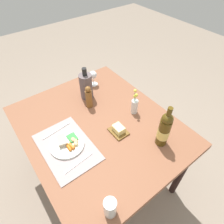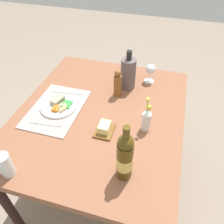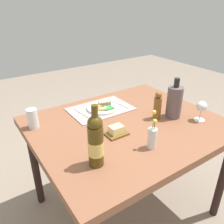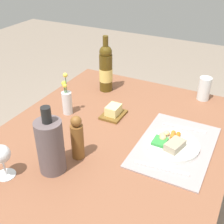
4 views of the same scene
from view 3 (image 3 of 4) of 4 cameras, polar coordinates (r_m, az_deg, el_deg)
The scene contains 13 objects.
ground_plane at distance 1.99m, azimuth 3.17°, elevation -22.43°, with size 8.00×8.00×0.00m, color gray.
dining_table at distance 1.54m, azimuth 3.81°, elevation -5.15°, with size 1.20×1.01×0.77m.
placemat at distance 1.68m, azimuth -2.87°, elevation 0.77°, with size 0.45×0.30×0.01m, color #9F8F8E.
dinner_plate at distance 1.67m, azimuth -2.29°, elevation 1.23°, with size 0.23×0.23×0.05m.
fork at distance 1.76m, azimuth 1.76°, elevation 2.17°, with size 0.01×0.21×0.01m, color silver.
knife at distance 1.61m, azimuth -7.30°, elevation -0.37°, with size 0.02×0.20×0.01m, color silver.
butter_dish at distance 1.36m, azimuth 1.07°, elevation -4.77°, with size 0.13×0.10×0.06m.
wine_bottle at distance 1.08m, azimuth -4.08°, elevation -7.30°, with size 0.08×0.08×0.32m.
water_tumbler at distance 1.50m, azimuth -19.07°, elevation -1.83°, with size 0.07×0.07×0.13m.
flower_vase at distance 1.24m, azimuth 10.01°, elevation -5.95°, with size 0.05×0.05×0.22m.
pepper_mill at distance 1.55m, azimuth 11.26°, elevation 1.49°, with size 0.05×0.05×0.19m.
cooler_bottle at distance 1.58m, azimuth 15.24°, elevation 2.50°, with size 0.10×0.10×0.27m.
wine_glass at distance 1.60m, azimuth 21.40°, elevation 1.14°, with size 0.07×0.07×0.14m.
Camera 3 is at (0.82, 1.03, 1.50)m, focal length 36.74 mm.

